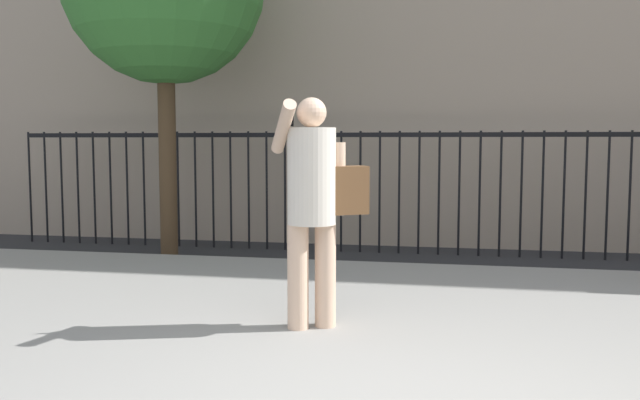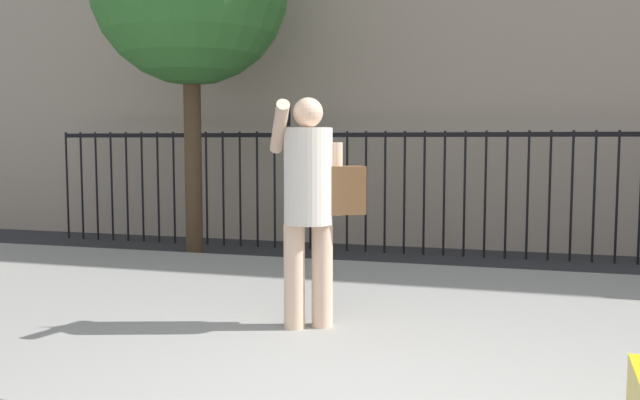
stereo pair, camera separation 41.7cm
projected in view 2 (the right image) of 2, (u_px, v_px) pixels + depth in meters
The scene contains 3 objects.
sidewalk at pixel (445, 329), 4.99m from camera, with size 28.00×4.40×0.15m, color gray.
iron_fence at pixel (475, 177), 8.45m from camera, with size 12.03×0.04×1.60m.
pedestrian_on_phone at pixel (312, 196), 4.71m from camera, with size 0.72×0.57×1.62m.
Camera 2 is at (0.45, -2.76, 1.47)m, focal length 37.75 mm.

